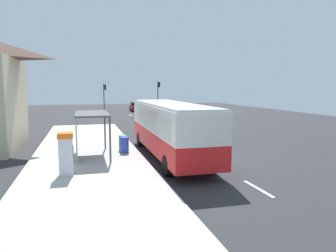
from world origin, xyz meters
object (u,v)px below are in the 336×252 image
bus (170,127)px  ticket_machine (66,153)px  white_van (156,110)px  traffic_light_near_side (158,92)px  bus_shelter (86,123)px  recycling_bin_green (123,143)px  sedan_near (136,106)px  traffic_light_far_side (105,94)px  recycling_bin_blue (124,145)px

bus → ticket_machine: bus is taller
bus → ticket_machine: 6.41m
bus → white_van: bearing=79.1°
white_van → traffic_light_near_side: traffic_light_near_side is taller
ticket_machine → bus_shelter: (0.97, 3.77, 0.93)m
white_van → recycling_bin_green: (-6.40, -18.27, -0.69)m
sedan_near → traffic_light_far_side: 6.48m
white_van → sedan_near: white_van is taller
recycling_bin_blue → traffic_light_near_side: (9.70, 31.26, 2.67)m
recycling_bin_blue → traffic_light_far_side: size_ratio=0.21×
traffic_light_near_side → bus_shelter: size_ratio=1.25×
recycling_bin_green → traffic_light_near_side: size_ratio=0.19×
white_van → traffic_light_near_side: (3.30, 12.29, 1.98)m
recycling_bin_green → recycling_bin_blue: bearing=-90.0°
bus → recycling_bin_green: size_ratio=11.61×
traffic_light_far_side → traffic_light_near_side: bearing=-5.3°
ticket_machine → recycling_bin_green: bearing=57.2°
ticket_machine → recycling_bin_green: (3.18, 4.94, -0.52)m
ticket_machine → sedan_near: bearing=76.1°
white_van → recycling_bin_blue: (-6.40, -18.97, -0.69)m
bus → bus_shelter: bus is taller
bus → recycling_bin_green: (-2.49, 2.04, -1.19)m
traffic_light_near_side → traffic_light_far_side: size_ratio=1.09×
traffic_light_near_side → bus_shelter: traffic_light_near_side is taller
sedan_near → traffic_light_near_side: traffic_light_near_side is taller
traffic_light_far_side → bus_shelter: traffic_light_far_side is taller
sedan_near → traffic_light_near_side: bearing=-48.1°
traffic_light_near_side → traffic_light_far_side: 8.64m
white_van → recycling_bin_green: size_ratio=5.53×
white_van → traffic_light_near_side: size_ratio=1.05×
recycling_bin_green → traffic_light_far_side: bearing=88.0°
ticket_machine → recycling_bin_blue: ticket_machine is taller
bus → white_van: (3.91, 20.30, -0.50)m
sedan_near → recycling_bin_green: sedan_near is taller
bus → traffic_light_near_side: size_ratio=2.21×
recycling_bin_blue → bus_shelter: (-2.21, -0.47, 1.44)m
bus → ticket_machine: size_ratio=5.69×
recycling_bin_green → ticket_machine: bearing=-122.8°
recycling_bin_blue → sedan_near: bearing=79.4°
sedan_near → recycling_bin_blue: sedan_near is taller
white_van → recycling_bin_blue: white_van is taller
sedan_near → ticket_machine: size_ratio=2.31×
bus_shelter → white_van: bearing=66.1°
white_van → sedan_near: (0.10, 15.85, -0.55)m
sedan_near → bus: bearing=-96.3°
ticket_machine → bus: bearing=27.1°
recycling_bin_blue → bus_shelter: bus_shelter is taller
traffic_light_far_side → recycling_bin_green: bearing=-92.0°
sedan_near → recycling_bin_green: (-6.50, -34.12, -0.14)m
bus → traffic_light_near_side: (7.21, 32.59, 1.48)m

